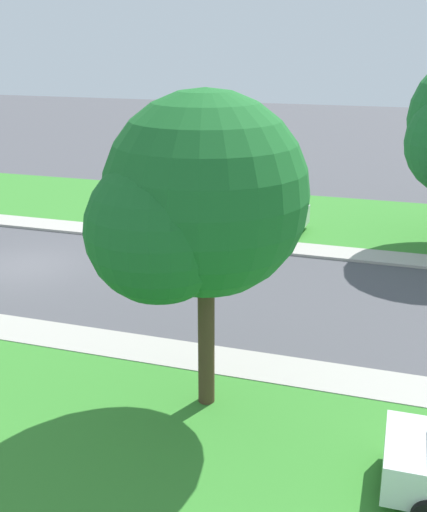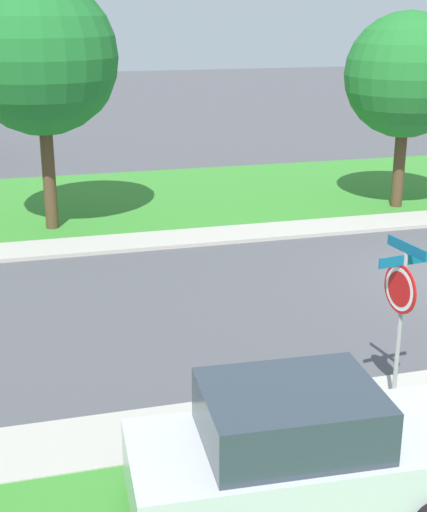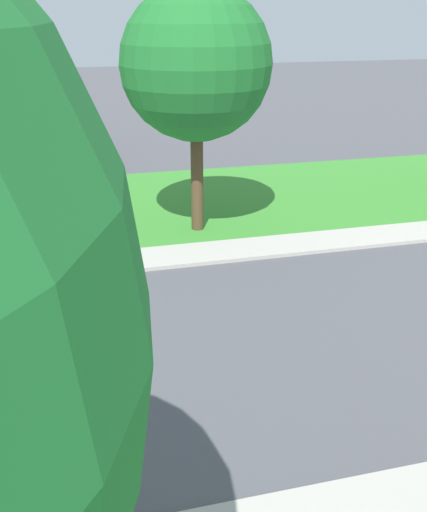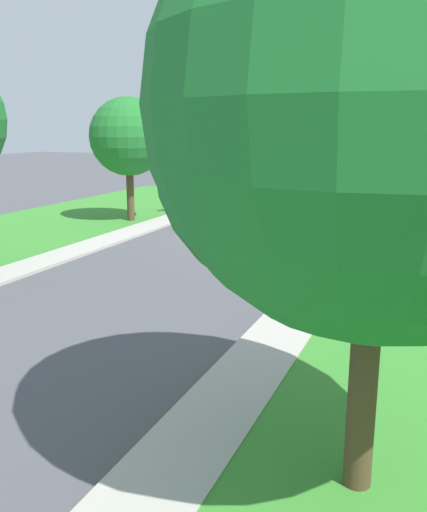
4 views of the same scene
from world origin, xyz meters
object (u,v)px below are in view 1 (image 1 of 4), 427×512
at_px(tree_corner_large, 194,204).
at_px(stop_sign_far_corner, 188,193).
at_px(mailbox, 244,214).
at_px(car_silver_far_down_street, 256,210).

bearing_deg(tree_corner_large, stop_sign_far_corner, -159.30).
bearing_deg(mailbox, tree_corner_large, 10.50).
relative_size(car_silver_far_down_street, tree_corner_large, 0.64).
height_order(car_silver_far_down_street, mailbox, car_silver_far_down_street).
bearing_deg(stop_sign_far_corner, tree_corner_large, 20.70).
xyz_separation_m(stop_sign_far_corner, car_silver_far_down_street, (-1.97, 2.33, -1.01)).
distance_m(stop_sign_far_corner, mailbox, 2.40).
distance_m(car_silver_far_down_street, mailbox, 1.26).
relative_size(stop_sign_far_corner, tree_corner_large, 0.40).
height_order(car_silver_far_down_street, tree_corner_large, tree_corner_large).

